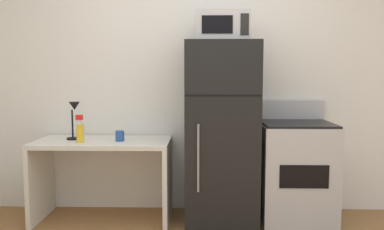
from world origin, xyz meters
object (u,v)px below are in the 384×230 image
Objects in this scene: refrigerator at (221,133)px; microwave at (222,27)px; spray_bottle at (80,132)px; coffee_mug at (120,136)px; oven_range at (296,171)px; desk_lamp at (74,114)px; desk at (104,164)px.

microwave reaches higher than refrigerator.
coffee_mug is (0.34, 0.09, -0.05)m from spray_bottle.
microwave is 1.48m from oven_range.
desk_lamp is at bearing 178.77° from refrigerator.
spray_bottle is 0.54× the size of microwave.
coffee_mug is at bearing -14.09° from desk.
desk is 1.12× the size of oven_range.
desk_lamp is 2.11m from oven_range.
desk_lamp is at bearing 171.69° from coffee_mug.
desk is 12.99× the size of coffee_mug.
spray_bottle is (0.10, -0.15, -0.14)m from desk_lamp.
coffee_mug is 0.21× the size of microwave.
desk_lamp is 0.77× the size of microwave.
microwave is at bearing 4.65° from spray_bottle.
spray_bottle is (-0.17, -0.13, 0.32)m from desk.
desk_lamp is 3.72× the size of coffee_mug.
coffee_mug is 0.06× the size of refrigerator.
desk is 4.95× the size of spray_bottle.
oven_range is at bearing 4.13° from spray_bottle.
microwave is (0.00, -0.02, 0.95)m from refrigerator.
refrigerator reaches higher than desk.
desk is 3.49× the size of desk_lamp.
refrigerator is at bearing 2.14° from coffee_mug.
coffee_mug is 0.92m from refrigerator.
refrigerator is (1.36, -0.03, -0.17)m from desk_lamp.
microwave is (1.36, -0.05, 0.78)m from desk_lamp.
refrigerator reaches higher than desk_lamp.
desk is 1.65m from microwave.
oven_range reaches higher than spray_bottle.
spray_bottle is 1.27m from refrigerator.
refrigerator reaches higher than coffee_mug.
desk is at bearing -179.69° from oven_range.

